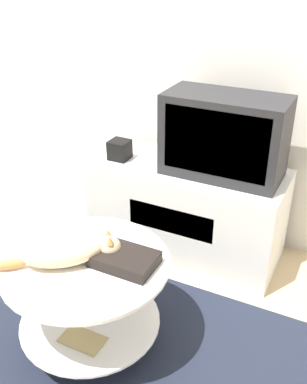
{
  "coord_description": "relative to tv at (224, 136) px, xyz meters",
  "views": [
    {
      "loc": [
        0.9,
        -1.31,
        1.72
      ],
      "look_at": [
        0.02,
        0.44,
        0.66
      ],
      "focal_mm": 42.0,
      "sensor_mm": 36.0,
      "label": 1
    }
  ],
  "objects": [
    {
      "name": "ground_plane",
      "position": [
        -0.2,
        -0.95,
        -0.81
      ],
      "size": [
        12.0,
        12.0,
        0.0
      ],
      "primitive_type": "plane",
      "color": "tan"
    },
    {
      "name": "coffee_table",
      "position": [
        -0.29,
        -0.97,
        -0.47
      ],
      "size": [
        0.75,
        0.75,
        0.49
      ],
      "color": "#B2B2B7",
      "rests_on": "rug"
    },
    {
      "name": "rug",
      "position": [
        -0.2,
        -0.95,
        -0.8
      ],
      "size": [
        1.86,
        1.18,
        0.02
      ],
      "color": "#1E2333",
      "rests_on": "ground_plane"
    },
    {
      "name": "wall_back",
      "position": [
        -0.2,
        0.33,
        0.49
      ],
      "size": [
        8.0,
        0.05,
        2.6
      ],
      "color": "silver",
      "rests_on": "ground_plane"
    },
    {
      "name": "tv_stand",
      "position": [
        -0.2,
        -0.01,
        -0.52
      ],
      "size": [
        1.17,
        0.51,
        0.58
      ],
      "color": "silver",
      "rests_on": "ground_plane"
    },
    {
      "name": "cat",
      "position": [
        -0.35,
        -1.01,
        -0.24
      ],
      "size": [
        0.46,
        0.39,
        0.13
      ],
      "rotation": [
        0.0,
        0.0,
        0.69
      ],
      "color": "beige",
      "rests_on": "coffee_table"
    },
    {
      "name": "dvd_box",
      "position": [
        -0.12,
        -0.91,
        -0.27
      ],
      "size": [
        0.28,
        0.19,
        0.06
      ],
      "color": "black",
      "rests_on": "coffee_table"
    },
    {
      "name": "tv",
      "position": [
        0.0,
        0.0,
        0.0
      ],
      "size": [
        0.67,
        0.33,
        0.47
      ],
      "color": "#232326",
      "rests_on": "tv_stand"
    },
    {
      "name": "speaker",
      "position": [
        -0.64,
        -0.08,
        -0.17
      ],
      "size": [
        0.12,
        0.12,
        0.12
      ],
      "color": "black",
      "rests_on": "tv_stand"
    }
  ]
}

